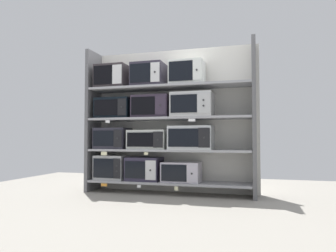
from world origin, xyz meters
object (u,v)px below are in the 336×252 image
(microwave_5, at_px, (191,138))
(microwave_8, at_px, (193,105))
(microwave_9, at_px, (113,77))
(microwave_11, at_px, (187,73))
(microwave_0, at_px, (112,167))
(microwave_4, at_px, (149,140))
(microwave_3, at_px, (113,138))
(microwave_1, at_px, (144,169))
(microwave_10, at_px, (149,75))
(microwave_2, at_px, (181,172))
(microwave_6, at_px, (115,108))
(microwave_7, at_px, (152,107))

(microwave_5, distance_m, microwave_8, 0.44)
(microwave_9, xyz_separation_m, microwave_11, (1.09, -0.00, -0.00))
(microwave_0, xyz_separation_m, microwave_4, (0.55, 0.00, 0.39))
(microwave_3, bearing_deg, microwave_5, -0.01)
(microwave_4, xyz_separation_m, microwave_5, (0.60, -0.00, 0.02))
(microwave_1, xyz_separation_m, microwave_8, (0.68, -0.00, 0.86))
(microwave_0, xyz_separation_m, microwave_10, (0.55, 0.00, 1.29))
(microwave_9, bearing_deg, microwave_8, 0.01)
(microwave_2, relative_size, microwave_3, 1.11)
(microwave_5, bearing_deg, microwave_1, 179.98)
(microwave_10, bearing_deg, microwave_8, 0.02)
(microwave_3, distance_m, microwave_9, 0.88)
(microwave_6, bearing_deg, microwave_11, -0.01)
(microwave_2, distance_m, microwave_11, 1.33)
(microwave_4, height_order, microwave_8, microwave_8)
(microwave_1, relative_size, microwave_10, 1.04)
(microwave_3, xyz_separation_m, microwave_8, (1.16, -0.00, 0.44))
(microwave_1, height_order, microwave_10, microwave_10)
(microwave_1, xyz_separation_m, microwave_3, (-0.48, -0.00, 0.42))
(microwave_2, distance_m, microwave_6, 1.31)
(microwave_2, relative_size, microwave_8, 0.93)
(microwave_3, distance_m, microwave_11, 1.39)
(microwave_3, xyz_separation_m, microwave_7, (0.59, -0.00, 0.44))
(microwave_0, bearing_deg, microwave_2, -0.00)
(microwave_5, xyz_separation_m, microwave_9, (-1.14, -0.00, 0.87))
(microwave_11, bearing_deg, microwave_0, 180.00)
(microwave_7, bearing_deg, microwave_3, 179.98)
(microwave_9, bearing_deg, microwave_11, -0.00)
(microwave_1, xyz_separation_m, microwave_11, (0.61, -0.00, 1.30))
(microwave_6, height_order, microwave_8, microwave_8)
(microwave_1, height_order, microwave_7, microwave_7)
(microwave_2, distance_m, microwave_7, 0.98)
(microwave_4, xyz_separation_m, microwave_6, (-0.51, -0.00, 0.45))
(microwave_7, distance_m, microwave_11, 0.66)
(microwave_7, height_order, microwave_10, microwave_10)
(microwave_2, height_order, microwave_5, microwave_5)
(microwave_3, xyz_separation_m, microwave_4, (0.54, -0.00, -0.02))
(microwave_2, height_order, microwave_3, microwave_3)
(microwave_2, xyz_separation_m, microwave_11, (0.08, 0.00, 1.32))
(microwave_2, xyz_separation_m, microwave_10, (-0.47, 0.00, 1.32))
(microwave_3, height_order, microwave_7, microwave_7)
(microwave_0, xyz_separation_m, microwave_6, (0.04, 0.00, 0.84))
(microwave_9, relative_size, microwave_11, 1.00)
(microwave_3, relative_size, microwave_4, 0.85)
(microwave_3, relative_size, microwave_9, 1.01)
(microwave_5, relative_size, microwave_10, 1.29)
(microwave_10, bearing_deg, microwave_7, -0.02)
(microwave_6, relative_size, microwave_7, 0.99)
(microwave_1, distance_m, microwave_3, 0.64)
(microwave_0, height_order, microwave_10, microwave_10)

